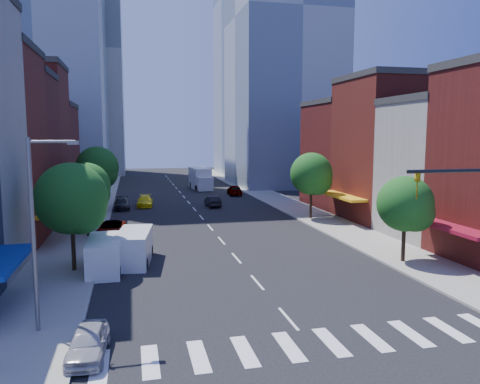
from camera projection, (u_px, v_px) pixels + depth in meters
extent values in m
plane|color=black|center=(288.00, 319.00, 23.66)|extent=(220.00, 220.00, 0.00)
cube|color=gray|center=(93.00, 207.00, 59.51)|extent=(5.00, 120.00, 0.15)
cube|color=gray|center=(280.00, 201.00, 65.13)|extent=(5.00, 120.00, 0.15)
cube|color=silver|center=(310.00, 344.00, 20.76)|extent=(19.00, 3.00, 0.01)
cube|color=maroon|center=(12.00, 141.00, 54.16)|extent=(12.00, 9.00, 17.00)
cube|color=#561715|center=(30.00, 155.00, 63.58)|extent=(12.00, 10.00, 13.00)
cube|color=silver|center=(456.00, 171.00, 42.15)|extent=(12.00, 8.00, 12.00)
cube|color=maroon|center=(401.00, 151.00, 50.67)|extent=(12.00, 10.00, 15.00)
cube|color=#561715|center=(357.00, 156.00, 60.46)|extent=(12.00, 10.00, 13.00)
cube|color=#9EA5AD|center=(284.00, 19.00, 84.44)|extent=(18.00, 20.00, 60.00)
cube|color=#9EA5AD|center=(82.00, 53.00, 108.04)|extent=(18.00, 18.00, 56.00)
imported|color=gold|center=(418.00, 186.00, 19.34)|extent=(0.22, 0.18, 1.10)
cylinder|color=slate|center=(33.00, 236.00, 21.36)|extent=(0.20, 0.20, 9.00)
cylinder|color=slate|center=(52.00, 142.00, 21.06)|extent=(2.00, 0.14, 0.14)
cube|color=slate|center=(73.00, 143.00, 21.27)|extent=(0.50, 0.25, 0.18)
cylinder|color=black|center=(73.00, 242.00, 31.45)|extent=(0.28, 0.28, 3.92)
sphere|color=#154917|center=(71.00, 198.00, 31.09)|extent=(4.80, 4.80, 4.80)
sphere|color=#154917|center=(81.00, 209.00, 31.02)|extent=(3.36, 3.36, 3.36)
cylinder|color=black|center=(88.00, 216.00, 42.10)|extent=(0.28, 0.28, 3.64)
sphere|color=#154917|center=(87.00, 186.00, 41.77)|extent=(4.20, 4.20, 4.20)
sphere|color=#154917|center=(94.00, 193.00, 41.69)|extent=(2.94, 2.94, 2.94)
cylinder|color=black|center=(98.00, 194.00, 55.60)|extent=(0.28, 0.28, 4.20)
sphere|color=#154917|center=(97.00, 168.00, 55.22)|extent=(5.00, 5.00, 5.00)
sphere|color=#154917|center=(102.00, 174.00, 55.15)|extent=(3.50, 3.50, 3.50)
cylinder|color=black|center=(404.00, 238.00, 33.75)|extent=(0.28, 0.28, 3.36)
sphere|color=#154917|center=(405.00, 204.00, 33.45)|extent=(4.00, 4.00, 4.00)
sphere|color=#154917|center=(415.00, 212.00, 33.37)|extent=(2.80, 2.80, 2.80)
cylinder|color=black|center=(311.00, 200.00, 51.12)|extent=(0.28, 0.28, 3.92)
sphere|color=#154917|center=(311.00, 174.00, 50.76)|extent=(4.60, 4.60, 4.60)
sphere|color=#154917|center=(317.00, 180.00, 50.69)|extent=(3.22, 3.22, 3.22)
imported|color=#B0AFB4|center=(88.00, 342.00, 19.51)|extent=(1.78, 3.88, 1.29)
imported|color=black|center=(106.00, 257.00, 33.06)|extent=(1.44, 4.10, 1.35)
imported|color=#999999|center=(111.00, 229.00, 42.57)|extent=(2.80, 5.30, 1.42)
imported|color=black|center=(122.00, 204.00, 58.55)|extent=(2.05, 4.72, 1.35)
cube|color=white|center=(104.00, 255.00, 31.79)|extent=(2.15, 5.37, 2.25)
cube|color=black|center=(102.00, 258.00, 29.78)|extent=(1.99, 1.07, 0.97)
cylinder|color=black|center=(87.00, 274.00, 29.90)|extent=(0.27, 0.82, 0.82)
cylinder|color=black|center=(119.00, 272.00, 30.33)|extent=(0.27, 0.82, 0.82)
cylinder|color=black|center=(92.00, 260.00, 33.43)|extent=(0.27, 0.82, 0.82)
cylinder|color=black|center=(120.00, 258.00, 33.86)|extent=(0.27, 0.82, 0.82)
cube|color=silver|center=(134.00, 247.00, 33.87)|extent=(2.94, 5.80, 2.33)
cube|color=black|center=(130.00, 250.00, 31.75)|extent=(2.18, 1.38, 1.00)
cylinder|color=black|center=(116.00, 265.00, 32.01)|extent=(0.39, 0.87, 0.84)
cylinder|color=black|center=(146.00, 264.00, 32.19)|extent=(0.39, 0.87, 0.84)
cylinder|color=black|center=(124.00, 251.00, 35.74)|extent=(0.39, 0.87, 0.84)
cylinder|color=black|center=(151.00, 251.00, 35.92)|extent=(0.39, 0.87, 0.84)
imported|color=yellow|center=(145.00, 201.00, 60.63)|extent=(2.28, 4.92, 1.39)
imported|color=black|center=(213.00, 201.00, 60.54)|extent=(1.65, 4.26, 1.38)
imported|color=#999999|center=(235.00, 190.00, 72.00)|extent=(2.21, 4.83, 1.60)
cube|color=silver|center=(200.00, 178.00, 80.77)|extent=(3.06, 7.43, 3.60)
cube|color=silver|center=(205.00, 184.00, 76.76)|extent=(2.57, 2.15, 2.25)
cylinder|color=black|center=(196.00, 188.00, 77.37)|extent=(0.39, 1.03, 1.01)
cylinder|color=black|center=(211.00, 187.00, 78.05)|extent=(0.39, 1.03, 1.01)
cylinder|color=black|center=(191.00, 185.00, 82.20)|extent=(0.39, 1.03, 1.01)
cylinder|color=black|center=(205.00, 184.00, 82.88)|extent=(0.39, 1.03, 1.01)
imported|color=#999999|center=(91.00, 253.00, 33.07)|extent=(0.70, 0.86, 1.65)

